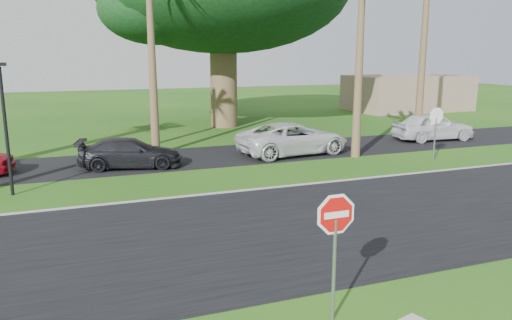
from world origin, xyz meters
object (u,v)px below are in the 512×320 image
at_px(stop_sign_near, 335,231).
at_px(car_pickup, 433,127).
at_px(stop_sign_far, 436,123).
at_px(car_dark, 130,153).
at_px(car_minivan, 293,139).

height_order(stop_sign_near, car_pickup, stop_sign_near).
relative_size(stop_sign_far, car_dark, 0.59).
relative_size(car_dark, car_minivan, 0.79).
xyz_separation_m(car_minivan, car_pickup, (9.20, 0.84, 0.01)).
xyz_separation_m(stop_sign_near, stop_sign_far, (11.50, 11.00, 0.00)).
height_order(stop_sign_near, car_minivan, stop_sign_near).
distance_m(stop_sign_far, car_pickup, 5.79).
bearing_deg(car_minivan, stop_sign_near, 151.87).
distance_m(car_minivan, car_pickup, 9.24).
bearing_deg(car_dark, stop_sign_far, -92.71).
bearing_deg(car_dark, car_minivan, -77.24).
xyz_separation_m(stop_sign_near, car_dark, (-2.03, 14.40, -1.13)).
height_order(stop_sign_near, car_dark, stop_sign_near).
bearing_deg(stop_sign_far, car_dark, -14.12).
xyz_separation_m(stop_sign_far, car_minivan, (-5.59, 3.59, -0.99)).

